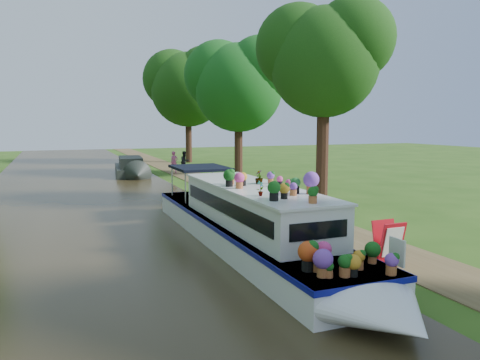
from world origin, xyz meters
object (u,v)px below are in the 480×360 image
object	(u,v)px
plant_boat	(254,222)
sandwich_board	(389,245)
second_boat	(131,168)
pedestrian_pink	(174,162)
pedestrian_dark	(185,161)

from	to	relation	value
plant_boat	sandwich_board	bearing A→B (deg)	-42.05
second_boat	pedestrian_pink	distance (m)	3.07
pedestrian_pink	pedestrian_dark	xyz separation A→B (m)	(1.01, 0.90, -0.04)
sandwich_board	pedestrian_dark	bearing A→B (deg)	86.25
plant_boat	pedestrian_pink	xyz separation A→B (m)	(2.75, 20.54, -0.04)
sandwich_board	pedestrian_pink	xyz separation A→B (m)	(0.05, 22.97, 0.28)
second_boat	pedestrian_pink	bearing A→B (deg)	5.80
second_boat	pedestrian_pink	xyz separation A→B (m)	(3.06, 0.00, 0.30)
second_boat	pedestrian_dark	distance (m)	4.17
second_boat	pedestrian_dark	bearing A→B (deg)	18.24
plant_boat	pedestrian_pink	world-z (taller)	plant_boat
sandwich_board	plant_boat	bearing A→B (deg)	136.75
second_boat	sandwich_board	bearing A→B (deg)	-76.83
pedestrian_pink	pedestrian_dark	distance (m)	1.35
second_boat	sandwich_board	world-z (taller)	second_boat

